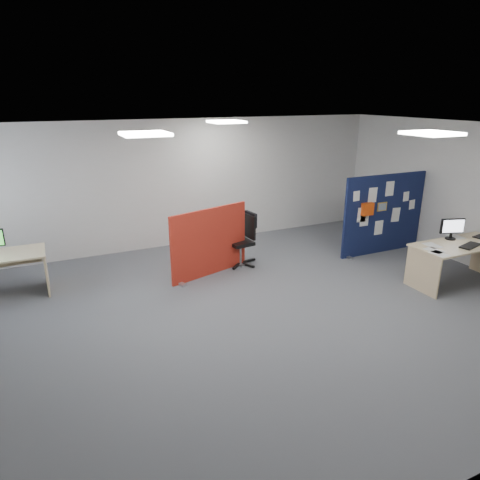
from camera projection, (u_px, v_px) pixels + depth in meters
name	position (u px, v px, depth m)	size (l,w,h in m)	color
floor	(261.00, 309.00, 6.63)	(9.00, 9.00, 0.00)	#53565B
ceiling	(264.00, 131.00, 5.76)	(9.00, 7.00, 0.02)	white
wall_back	(188.00, 183.00, 9.21)	(9.00, 0.02, 2.70)	silver
wall_front	(479.00, 351.00, 3.18)	(9.00, 0.02, 2.70)	silver
wall_right	(477.00, 197.00, 7.97)	(0.02, 7.00, 2.70)	silver
ceiling_lights	(263.00, 129.00, 6.48)	(4.10, 4.10, 0.04)	white
navy_divider	(383.00, 214.00, 8.81)	(2.00, 0.30, 1.65)	black
main_desk	(457.00, 252.00, 7.44)	(1.72, 0.76, 0.73)	tan
monitor_main	(452.00, 228.00, 7.51)	(0.42, 0.18, 0.38)	black
keyboard	(470.00, 246.00, 7.21)	(0.45, 0.18, 0.03)	black
red_divider	(210.00, 243.00, 7.75)	(1.61, 0.53, 1.25)	#A01814
office_chair	(245.00, 236.00, 8.27)	(0.66, 0.66, 1.01)	black
desk_papers	(451.00, 246.00, 7.24)	(1.42, 0.85, 0.00)	white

